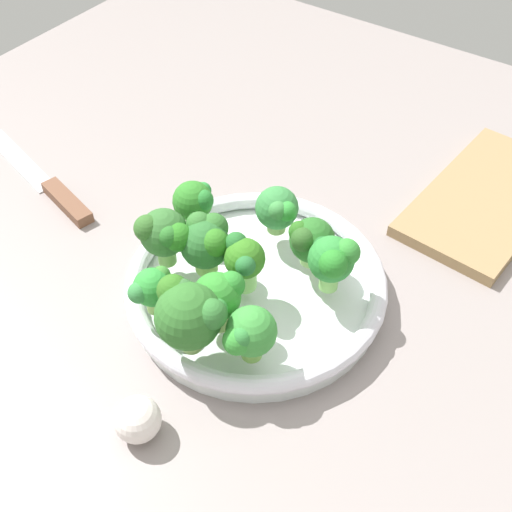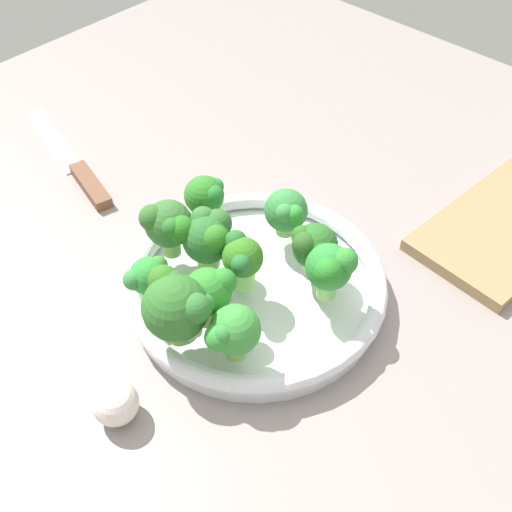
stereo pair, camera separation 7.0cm
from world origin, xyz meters
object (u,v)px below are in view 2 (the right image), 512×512
(broccoli_floret_0, at_px, (289,213))
(broccoli_floret_2, at_px, (331,268))
(broccoli_floret_5, at_px, (233,332))
(broccoli_floret_10, at_px, (313,246))
(broccoli_floret_9, at_px, (149,276))
(cutting_board, at_px, (512,222))
(broccoli_floret_6, at_px, (242,259))
(garlic_bulb, at_px, (115,403))
(broccoli_floret_1, at_px, (176,305))
(knife, at_px, (78,168))
(broccoli_floret_7, at_px, (206,196))
(bowl, at_px, (256,286))
(broccoli_floret_8, at_px, (169,225))
(broccoli_floret_4, at_px, (209,236))
(broccoli_floret_3, at_px, (209,294))

(broccoli_floret_0, relative_size, broccoli_floret_2, 0.85)
(broccoli_floret_0, relative_size, broccoli_floret_5, 0.94)
(broccoli_floret_10, bearing_deg, broccoli_floret_9, -32.90)
(cutting_board, bearing_deg, broccoli_floret_0, -36.64)
(broccoli_floret_6, distance_m, garlic_bulb, 0.19)
(broccoli_floret_1, relative_size, knife, 0.31)
(broccoli_floret_0, relative_size, garlic_bulb, 1.29)
(broccoli_floret_1, height_order, broccoli_floret_7, broccoli_floret_1)
(broccoli_floret_2, xyz_separation_m, knife, (0.03, -0.41, -0.07))
(broccoli_floret_9, height_order, broccoli_floret_10, broccoli_floret_10)
(bowl, distance_m, broccoli_floret_8, 0.12)
(broccoli_floret_4, height_order, broccoli_floret_10, broccoli_floret_4)
(bowl, relative_size, broccoli_floret_4, 4.31)
(broccoli_floret_1, bearing_deg, broccoli_floret_8, -128.16)
(broccoli_floret_5, xyz_separation_m, cutting_board, (-0.40, 0.10, -0.07))
(broccoli_floret_6, relative_size, broccoli_floret_7, 1.09)
(bowl, xyz_separation_m, cutting_board, (-0.30, 0.16, -0.01))
(broccoli_floret_0, height_order, cutting_board, broccoli_floret_0)
(broccoli_floret_6, bearing_deg, broccoli_floret_2, 121.94)
(knife, bearing_deg, bowl, 90.31)
(garlic_bulb, bearing_deg, broccoli_floret_4, -162.85)
(broccoli_floret_7, height_order, broccoli_floret_10, broccoli_floret_7)
(broccoli_floret_9, height_order, cutting_board, broccoli_floret_9)
(broccoli_floret_5, xyz_separation_m, broccoli_floret_10, (-0.14, -0.02, -0.00))
(broccoli_floret_9, xyz_separation_m, garlic_bulb, (0.10, 0.07, -0.05))
(broccoli_floret_4, xyz_separation_m, broccoli_floret_7, (-0.05, -0.06, -0.01))
(broccoli_floret_4, bearing_deg, broccoli_floret_9, -6.34)
(cutting_board, bearing_deg, broccoli_floret_8, -35.53)
(broccoli_floret_1, height_order, cutting_board, broccoli_floret_1)
(broccoli_floret_6, height_order, garlic_bulb, broccoli_floret_6)
(broccoli_floret_7, height_order, garlic_bulb, broccoli_floret_7)
(broccoli_floret_2, distance_m, broccoli_floret_6, 0.09)
(broccoli_floret_1, relative_size, broccoli_floret_5, 1.28)
(bowl, distance_m, broccoli_floret_5, 0.12)
(broccoli_floret_4, xyz_separation_m, cutting_board, (-0.32, 0.21, -0.07))
(broccoli_floret_6, relative_size, broccoli_floret_9, 1.20)
(broccoli_floret_2, bearing_deg, garlic_bulb, -16.91)
(bowl, distance_m, broccoli_floret_4, 0.08)
(broccoli_floret_5, height_order, cutting_board, broccoli_floret_5)
(broccoli_floret_5, bearing_deg, cutting_board, 165.98)
(broccoli_floret_1, distance_m, broccoli_floret_10, 0.17)
(broccoli_floret_1, height_order, broccoli_floret_6, broccoli_floret_1)
(broccoli_floret_3, height_order, broccoli_floret_6, broccoli_floret_3)
(broccoli_floret_2, height_order, broccoli_floret_6, broccoli_floret_2)
(broccoli_floret_1, relative_size, broccoli_floret_9, 1.50)
(broccoli_floret_0, bearing_deg, broccoli_floret_3, 9.22)
(broccoli_floret_0, xyz_separation_m, broccoli_floret_2, (0.04, 0.09, 0.01))
(broccoli_floret_1, height_order, knife, broccoli_floret_1)
(broccoli_floret_5, distance_m, cutting_board, 0.41)
(broccoli_floret_2, height_order, cutting_board, broccoli_floret_2)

